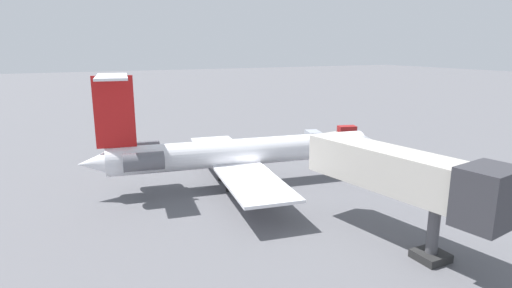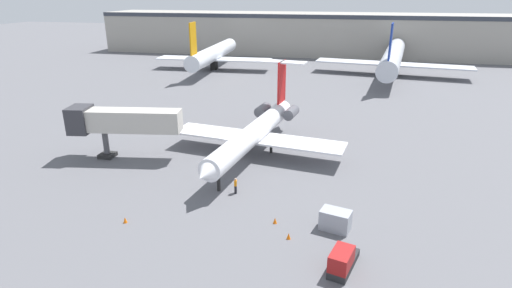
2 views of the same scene
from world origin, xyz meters
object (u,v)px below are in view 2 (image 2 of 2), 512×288
jet_bridge (117,121)px  ground_crew_marshaller (236,186)px  cargo_container_uld (335,220)px  traffic_cone_far (289,236)px  regional_jet (257,130)px  traffic_cone_near (125,220)px  parked_airliner_west_end (213,54)px  baggage_tug_lead (342,261)px  traffic_cone_mid (275,221)px  parked_airliner_west_mid (393,57)px

jet_bridge → ground_crew_marshaller: (16.47, -6.16, -3.90)m
cargo_container_uld → traffic_cone_far: 4.46m
regional_jet → traffic_cone_near: bearing=-112.8°
cargo_container_uld → parked_airliner_west_end: bearing=115.8°
baggage_tug_lead → jet_bridge: bearing=149.2°
traffic_cone_near → jet_bridge: bearing=120.9°
parked_airliner_west_end → ground_crew_marshaller: bearing=-70.0°
cargo_container_uld → traffic_cone_mid: cargo_container_uld is taller
regional_jet → traffic_cone_near: 20.63m
baggage_tug_lead → parked_airliner_west_end: bearing=114.6°
jet_bridge → traffic_cone_near: size_ratio=25.14×
traffic_cone_mid → parked_airliner_west_mid: (15.75, 73.37, 4.20)m
cargo_container_uld → parked_airliner_west_end: (-34.46, 71.13, 3.27)m
jet_bridge → ground_crew_marshaller: size_ratio=8.18×
regional_jet → jet_bridge: size_ratio=2.04×
regional_jet → traffic_cone_mid: bearing=-71.9°
cargo_container_uld → traffic_cone_near: size_ratio=5.23×
parked_airliner_west_mid → cargo_container_uld: bearing=-98.1°
ground_crew_marshaller → cargo_container_uld: 11.27m
baggage_tug_lead → cargo_container_uld: size_ratio=1.47×
jet_bridge → traffic_cone_far: size_ratio=25.14×
regional_jet → traffic_cone_near: (-7.93, -18.82, -2.94)m
regional_jet → jet_bridge: (-16.23, -4.95, 1.54)m
traffic_cone_mid → traffic_cone_near: bearing=-167.7°
regional_jet → ground_crew_marshaller: 11.36m
regional_jet → jet_bridge: 17.04m
regional_jet → ground_crew_marshaller: regional_jet is taller
cargo_container_uld → traffic_cone_near: (-18.43, -3.06, -0.63)m
parked_airliner_west_mid → jet_bridge: bearing=-120.8°
traffic_cone_near → traffic_cone_mid: (13.15, 2.86, 0.00)m
regional_jet → parked_airliner_west_end: bearing=113.4°
baggage_tug_lead → parked_airliner_west_end: (-35.21, 76.73, 3.33)m
baggage_tug_lead → traffic_cone_near: (-19.17, 2.54, -0.56)m
baggage_tug_lead → traffic_cone_far: bearing=144.2°
traffic_cone_far → ground_crew_marshaller: bearing=133.0°
cargo_container_uld → parked_airliner_west_mid: size_ratio=0.07×
traffic_cone_near → traffic_cone_far: size_ratio=1.00×
traffic_cone_mid → parked_airliner_west_mid: size_ratio=0.01×
baggage_tug_lead → parked_airliner_west_end: 84.48m
ground_crew_marshaller → traffic_cone_mid: ground_crew_marshaller is taller
cargo_container_uld → traffic_cone_far: bearing=-147.4°
traffic_cone_far → parked_airliner_west_mid: size_ratio=0.01×
traffic_cone_near → parked_airliner_west_mid: size_ratio=0.01×
cargo_container_uld → parked_airliner_west_end: size_ratio=0.08×
ground_crew_marshaller → traffic_cone_near: size_ratio=3.07×
traffic_cone_near → parked_airliner_west_end: (-16.03, 74.19, 3.89)m
ground_crew_marshaller → traffic_cone_near: ground_crew_marshaller is taller
parked_airliner_west_mid → traffic_cone_far: bearing=-100.6°
parked_airliner_west_mid → traffic_cone_near: bearing=-110.8°
baggage_tug_lead → traffic_cone_mid: size_ratio=7.69×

